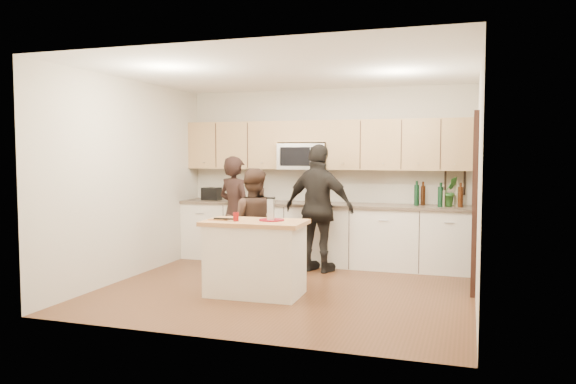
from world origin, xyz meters
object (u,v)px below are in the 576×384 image
(toaster, at_px, (212,194))
(woman_center, at_px, (252,224))
(woman_left, at_px, (235,211))
(woman_right, at_px, (319,208))
(island, at_px, (255,257))

(toaster, relative_size, woman_center, 0.19)
(woman_left, distance_m, woman_right, 1.31)
(toaster, bearing_deg, woman_left, -39.79)
(toaster, xyz_separation_m, woman_left, (0.65, -0.54, -0.21))
(island, distance_m, toaster, 2.66)
(toaster, xyz_separation_m, woman_right, (1.95, -0.54, -0.13))
(island, relative_size, woman_right, 0.66)
(woman_center, bearing_deg, woman_left, -65.47)
(toaster, bearing_deg, woman_right, -15.46)
(island, height_order, woman_center, woman_center)
(toaster, distance_m, woman_left, 0.87)
(woman_left, bearing_deg, island, 142.89)
(woman_center, bearing_deg, toaster, -59.68)
(island, bearing_deg, woman_center, 112.40)
(woman_right, bearing_deg, woman_center, 58.53)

